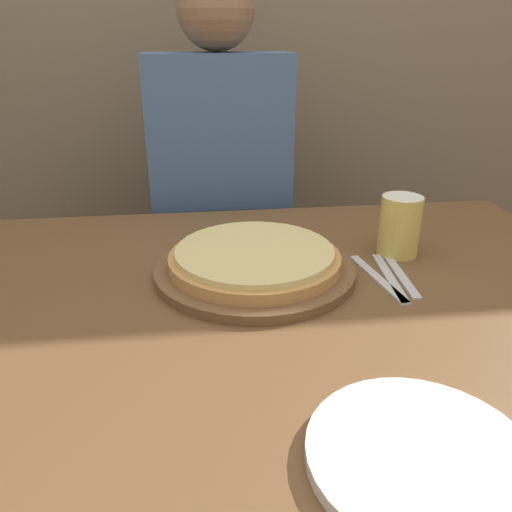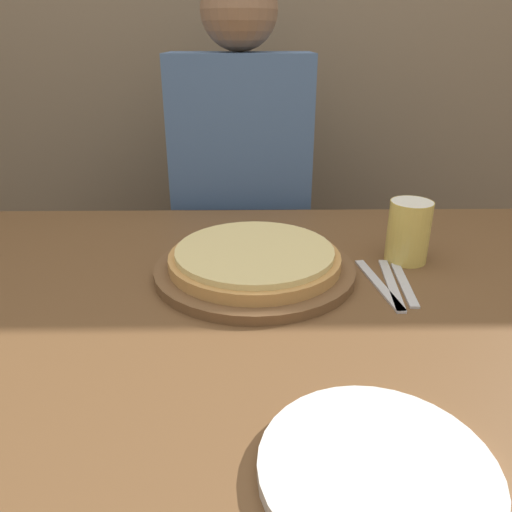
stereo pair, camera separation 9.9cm
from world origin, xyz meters
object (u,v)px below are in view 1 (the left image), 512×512
beer_glass (400,223)px  fork (377,278)px  dinner_plate (422,457)px  spoon (402,277)px  pizza_on_board (256,263)px  diner_person (222,212)px  dinner_knife (390,277)px

beer_glass → fork: (-0.09, -0.12, -0.07)m
dinner_plate → spoon: bearing=70.4°
spoon → dinner_plate: bearing=-109.6°
pizza_on_board → diner_person: size_ratio=0.31×
beer_glass → dinner_plate: (-0.20, -0.57, -0.06)m
dinner_knife → spoon: size_ratio=1.18×
spoon → diner_person: size_ratio=0.14×
pizza_on_board → dinner_plate: 0.52m
dinner_plate → diner_person: size_ratio=0.20×
fork → spoon: 0.05m
dinner_plate → diner_person: (-0.16, 1.07, -0.07)m
beer_glass → dinner_plate: 0.61m
beer_glass → diner_person: 0.63m
dinner_plate → fork: size_ratio=1.22×
pizza_on_board → spoon: pizza_on_board is taller
dinner_plate → fork: dinner_plate is taller
pizza_on_board → dinner_plate: size_ratio=1.53×
beer_glass → fork: beer_glass is taller
dinner_plate → fork: bearing=76.2°
fork → dinner_knife: (0.02, 0.00, 0.00)m
fork → diner_person: (-0.27, 0.62, -0.06)m
beer_glass → fork: 0.16m
fork → diner_person: size_ratio=0.16×
pizza_on_board → fork: 0.24m
fork → dinner_plate: bearing=-103.8°
dinner_knife → spoon: same height
beer_glass → diner_person: bearing=125.5°
beer_glass → spoon: size_ratio=0.71×
dinner_knife → diner_person: 0.69m
beer_glass → pizza_on_board: bearing=-168.8°
pizza_on_board → diner_person: (-0.04, 0.57, -0.08)m
fork → diner_person: diner_person is taller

